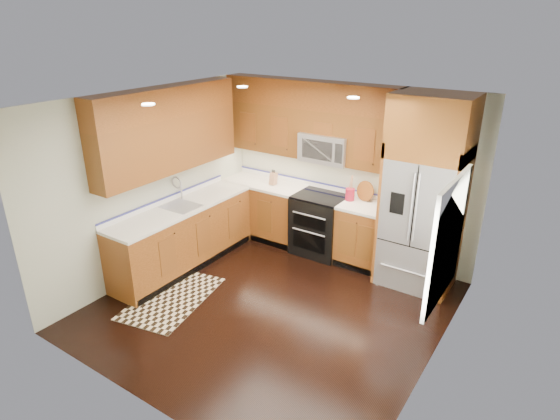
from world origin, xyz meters
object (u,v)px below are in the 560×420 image
Objects in this scene: refrigerator at (424,194)px; utensil_crock at (350,192)px; range at (319,224)px; rug at (172,298)px; knife_block at (273,178)px.

utensil_crock is at bearing 173.40° from refrigerator.
utensil_crock reaches higher than range.
range reaches higher than rug.
knife_block is 0.64× the size of utensil_crock.
range is 2.48m from rug.
knife_block reaches higher than rug.
range is at bearing -3.02° from knife_block.
knife_block is 1.34m from utensil_crock.
knife_block is (-2.44, 0.09, -0.26)m from refrigerator.
refrigerator is at bearing 30.02° from rug.
range is 1.06m from knife_block.
range is 3.86× the size of knife_block.
range is 0.75m from utensil_crock.
refrigerator reaches higher than range.
refrigerator is 6.82× the size of utensil_crock.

